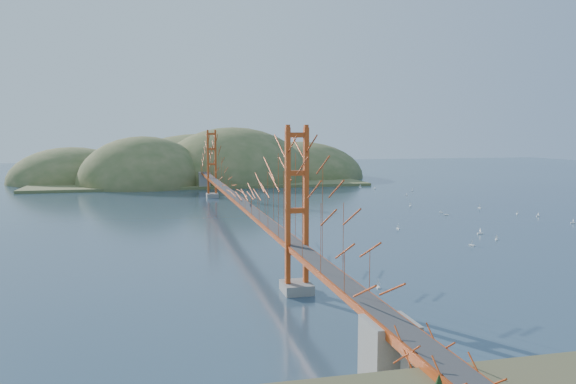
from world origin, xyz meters
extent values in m
plane|color=#2C4359|center=(0.00, 0.00, 0.00)|extent=(320.00, 320.00, 0.00)
cube|color=gray|center=(0.00, -30.00, 0.35)|extent=(2.00, 2.40, 0.70)
cube|color=gray|center=(0.00, 30.00, 0.35)|extent=(2.00, 2.40, 0.70)
cube|color=#B23D13|center=(0.00, 0.00, 3.30)|extent=(1.40, 92.00, 0.16)
cube|color=#B23D13|center=(0.00, 0.00, 3.10)|extent=(1.33, 92.00, 0.24)
cube|color=#38383A|center=(0.00, 0.00, 3.40)|extent=(1.19, 92.00, 0.03)
cube|color=gray|center=(0.00, -46.00, 1.65)|extent=(2.00, 2.20, 3.30)
cube|color=gray|center=(0.00, 46.00, 1.65)|extent=(2.20, 2.60, 3.30)
cube|color=#B23D13|center=(0.00, -52.00, 3.30)|extent=(1.40, 12.00, 0.16)
cube|color=gray|center=(0.00, -48.00, 1.47)|extent=(0.50, 0.70, 2.95)
cylinder|color=white|center=(0.40, -47.80, 1.49)|extent=(0.03, 0.03, 1.00)
cube|color=olive|center=(0.00, 64.00, 0.25)|extent=(70.00, 40.00, 0.60)
ellipsoid|color=olive|center=(-12.00, 56.00, 0.00)|extent=(28.00, 28.00, 21.00)
ellipsoid|color=olive|center=(8.00, 62.00, 0.00)|extent=(36.00, 36.00, 25.00)
ellipsoid|color=olive|center=(26.00, 70.00, 0.00)|extent=(32.00, 32.00, 18.00)
ellipsoid|color=olive|center=(-28.00, 68.00, 0.00)|extent=(28.00, 28.00, 16.00)
ellipsoid|color=olive|center=(2.00, 78.00, 0.00)|extent=(44.00, 44.00, 22.00)
cube|color=white|center=(33.00, 37.01, 0.06)|extent=(0.54, 0.31, 0.09)
cylinder|color=white|center=(33.00, 37.01, 0.34)|extent=(0.01, 0.01, 0.56)
cube|color=white|center=(38.94, -0.01, 0.05)|extent=(0.31, 0.51, 0.09)
cylinder|color=white|center=(38.94, -0.01, 0.32)|extent=(0.01, 0.01, 0.53)
cube|color=white|center=(40.74, -8.54, 0.06)|extent=(0.58, 0.41, 0.10)
cylinder|color=white|center=(40.74, -8.54, 0.37)|extent=(0.02, 0.02, 0.61)
cube|color=white|center=(31.41, 41.05, 0.07)|extent=(0.46, 0.64, 0.11)
cylinder|color=white|center=(31.41, 41.05, 0.40)|extent=(0.02, 0.02, 0.67)
cube|color=white|center=(29.44, 3.73, 0.06)|extent=(0.40, 0.54, 0.10)
cylinder|color=white|center=(29.44, 3.73, 0.34)|extent=(0.02, 0.02, 0.57)
cube|color=white|center=(34.16, 24.98, 0.05)|extent=(0.51, 0.30, 0.09)
cylinder|color=white|center=(34.16, 24.98, 0.32)|extent=(0.01, 0.01, 0.53)
cube|color=white|center=(28.43, 11.39, 0.07)|extent=(0.40, 0.66, 0.11)
cylinder|color=white|center=(28.43, 11.39, 0.41)|extent=(0.02, 0.02, 0.69)
cube|color=white|center=(13.59, 17.05, 0.06)|extent=(0.54, 0.50, 0.10)
cylinder|color=white|center=(13.59, 17.05, 0.37)|extent=(0.02, 0.02, 0.61)
cube|color=white|center=(38.50, 31.52, 0.06)|extent=(0.60, 0.46, 0.11)
cylinder|color=white|center=(38.50, 31.52, 0.38)|extent=(0.02, 0.02, 0.64)
cube|color=white|center=(17.96, -7.29, 0.06)|extent=(0.21, 0.55, 0.10)
cylinder|color=white|center=(17.96, -7.29, 0.35)|extent=(0.02, 0.02, 0.59)
cube|color=white|center=(25.10, -15.99, 0.06)|extent=(0.37, 0.56, 0.10)
cylinder|color=white|center=(25.10, -15.99, 0.35)|extent=(0.02, 0.02, 0.58)
cube|color=white|center=(25.38, -12.50, 0.07)|extent=(0.63, 0.25, 0.11)
cylinder|color=white|center=(25.38, -12.50, 0.40)|extent=(0.02, 0.02, 0.67)
cube|color=white|center=(18.83, 36.54, 0.07)|extent=(0.65, 0.39, 0.11)
cylinder|color=white|center=(18.83, 36.54, 0.40)|extent=(0.02, 0.02, 0.67)
cube|color=white|center=(20.91, -18.16, 0.07)|extent=(0.42, 0.65, 0.11)
cylinder|color=white|center=(20.91, -18.16, 0.41)|extent=(0.02, 0.02, 0.68)
cube|color=white|center=(37.33, 6.69, 0.06)|extent=(0.33, 0.62, 0.11)
cylinder|color=white|center=(37.33, 6.69, 0.39)|extent=(0.02, 0.02, 0.65)
cube|color=white|center=(6.00, -30.27, 0.06)|extent=(0.26, 0.57, 0.10)
cylinder|color=white|center=(6.00, -30.27, 0.36)|extent=(0.02, 0.02, 0.60)
cube|color=white|center=(28.92, 1.33, 0.07)|extent=(0.63, 0.49, 0.11)
cylinder|color=white|center=(28.92, 1.33, 0.40)|extent=(0.02, 0.02, 0.67)
cube|color=white|center=(40.32, -2.56, 0.05)|extent=(0.51, 0.20, 0.09)
cylinder|color=white|center=(40.32, -2.56, 0.33)|extent=(0.01, 0.01, 0.54)
camera|label=1|loc=(-9.41, -67.23, 11.12)|focal=35.00mm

